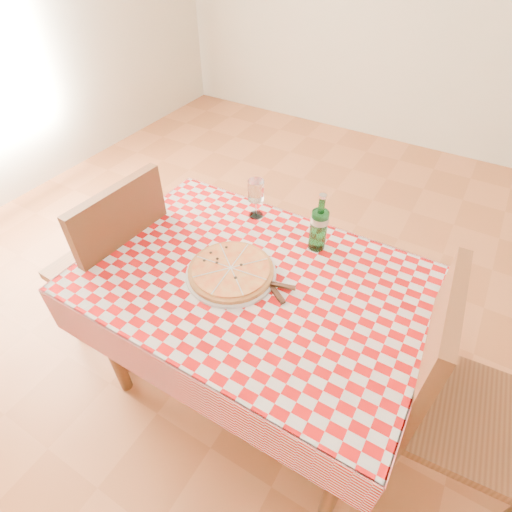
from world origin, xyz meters
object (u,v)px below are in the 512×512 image
(chair_near, at_px, (450,392))
(wine_glass, at_px, (256,199))
(chair_far, at_px, (118,260))
(pizza_plate, at_px, (231,270))
(water_bottle, at_px, (319,222))
(dining_table, at_px, (253,296))

(chair_near, xyz_separation_m, wine_glass, (-0.96, 0.32, 0.27))
(chair_far, bearing_deg, pizza_plate, -172.87)
(pizza_plate, xyz_separation_m, wine_glass, (-0.11, 0.37, 0.07))
(wine_glass, bearing_deg, pizza_plate, -73.59)
(chair_near, height_order, chair_far, chair_near)
(chair_near, height_order, water_bottle, water_bottle)
(pizza_plate, bearing_deg, water_bottle, 55.78)
(water_bottle, height_order, wine_glass, water_bottle)
(chair_far, xyz_separation_m, pizza_plate, (0.61, 0.04, 0.20))
(pizza_plate, relative_size, water_bottle, 1.36)
(chair_far, bearing_deg, water_bottle, -153.51)
(water_bottle, bearing_deg, wine_glass, 169.80)
(dining_table, bearing_deg, water_bottle, 65.69)
(chair_far, xyz_separation_m, wine_glass, (0.50, 0.42, 0.27))
(dining_table, distance_m, chair_near, 0.77)
(water_bottle, bearing_deg, chair_near, -22.37)
(pizza_plate, height_order, wine_glass, wine_glass)
(chair_near, bearing_deg, chair_far, 179.62)
(pizza_plate, bearing_deg, dining_table, 15.28)
(chair_near, xyz_separation_m, water_bottle, (-0.64, 0.26, 0.31))
(dining_table, xyz_separation_m, wine_glass, (-0.19, 0.35, 0.19))
(dining_table, distance_m, chair_far, 0.70)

